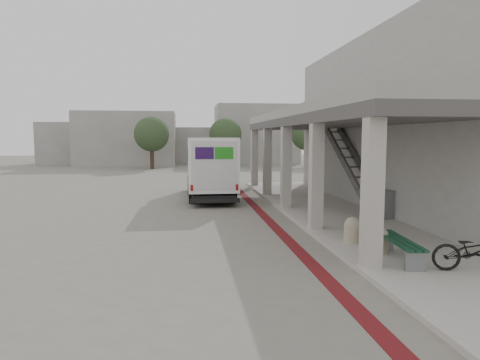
{
  "coord_description": "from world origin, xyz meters",
  "views": [
    {
      "loc": [
        -1.82,
        -12.12,
        2.9
      ],
      "look_at": [
        -0.21,
        0.83,
        1.6
      ],
      "focal_mm": 32.0,
      "sensor_mm": 36.0,
      "label": 1
    }
  ],
  "objects": [
    {
      "name": "ground",
      "position": [
        0.0,
        0.0,
        0.0
      ],
      "size": [
        120.0,
        120.0,
        0.0
      ],
      "primitive_type": "plane",
      "color": "slate",
      "rests_on": "ground"
    },
    {
      "name": "bike_lane_stripe",
      "position": [
        1.0,
        2.0,
        0.01
      ],
      "size": [
        0.35,
        40.0,
        0.01
      ],
      "primitive_type": "cube",
      "color": "#5F1316",
      "rests_on": "ground"
    },
    {
      "name": "sidewalk",
      "position": [
        4.0,
        0.0,
        0.06
      ],
      "size": [
        4.4,
        28.0,
        0.12
      ],
      "primitive_type": "cube",
      "color": "#9E968D",
      "rests_on": "ground"
    },
    {
      "name": "transit_building",
      "position": [
        6.83,
        4.5,
        3.4
      ],
      "size": [
        7.6,
        17.0,
        7.0
      ],
      "color": "gray",
      "rests_on": "ground"
    },
    {
      "name": "distant_backdrop",
      "position": [
        -2.84,
        35.89,
        2.7
      ],
      "size": [
        28.0,
        10.0,
        6.5
      ],
      "color": "gray",
      "rests_on": "ground"
    },
    {
      "name": "tree_left",
      "position": [
        -5.0,
        28.0,
        3.18
      ],
      "size": [
        3.2,
        3.2,
        4.8
      ],
      "color": "#38281C",
      "rests_on": "ground"
    },
    {
      "name": "tree_mid",
      "position": [
        2.0,
        30.0,
        3.18
      ],
      "size": [
        3.2,
        3.2,
        4.8
      ],
      "color": "#38281C",
      "rests_on": "ground"
    },
    {
      "name": "tree_right",
      "position": [
        10.0,
        29.0,
        3.18
      ],
      "size": [
        3.2,
        3.2,
        4.8
      ],
      "color": "#38281C",
      "rests_on": "ground"
    },
    {
      "name": "fedex_truck",
      "position": [
        -0.7,
        8.5,
        1.54
      ],
      "size": [
        2.16,
        6.78,
        2.89
      ],
      "rotation": [
        0.0,
        0.0,
        -0.0
      ],
      "color": "black",
      "rests_on": "ground"
    },
    {
      "name": "bench",
      "position": [
        2.95,
        -3.11,
        0.46
      ],
      "size": [
        0.61,
        2.07,
        0.48
      ],
      "rotation": [
        0.0,
        0.0,
        -0.08
      ],
      "color": "slate",
      "rests_on": "sidewalk"
    },
    {
      "name": "bollard_near",
      "position": [
        2.79,
        -2.49,
        0.43
      ],
      "size": [
        0.41,
        0.41,
        0.62
      ],
      "color": "gray",
      "rests_on": "sidewalk"
    },
    {
      "name": "bollard_far",
      "position": [
        2.54,
        -1.39,
        0.46
      ],
      "size": [
        0.45,
        0.45,
        0.67
      ],
      "color": "tan",
      "rests_on": "sidewalk"
    },
    {
      "name": "utility_cabinet",
      "position": [
        5.0,
        1.79,
        0.61
      ],
      "size": [
        0.44,
        0.59,
        0.98
      ],
      "primitive_type": "cube",
      "rotation": [
        0.0,
        0.0,
        -0.0
      ],
      "color": "slate",
      "rests_on": "sidewalk"
    },
    {
      "name": "bicycle_black",
      "position": [
        4.08,
        -4.14,
        0.56
      ],
      "size": [
        1.79,
        1.05,
        0.89
      ],
      "primitive_type": "imported",
      "rotation": [
        0.0,
        0.0,
        1.28
      ],
      "color": "black",
      "rests_on": "sidewalk"
    }
  ]
}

